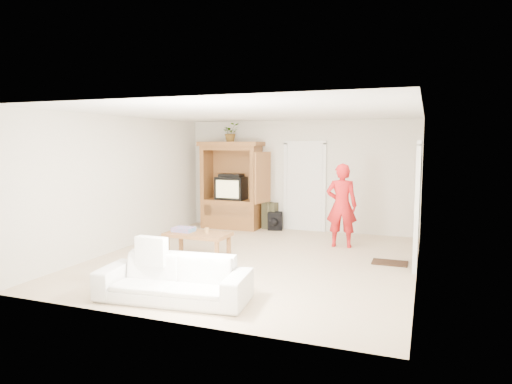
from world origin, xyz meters
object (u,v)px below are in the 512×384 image
(armoire, at_px, (232,191))
(man, at_px, (342,205))
(coffee_table, at_px, (198,236))
(sofa, at_px, (174,279))

(armoire, height_order, man, armoire)
(armoire, distance_m, coffee_table, 2.87)
(man, bearing_deg, sofa, 63.48)
(armoire, xyz_separation_m, coffee_table, (0.51, -2.78, -0.53))
(man, xyz_separation_m, sofa, (-1.53, -3.89, -0.55))
(sofa, height_order, coffee_table, sofa)
(man, xyz_separation_m, coffee_table, (-2.34, -1.67, -0.46))
(armoire, relative_size, coffee_table, 1.78)
(man, relative_size, sofa, 0.83)
(sofa, distance_m, coffee_table, 2.36)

